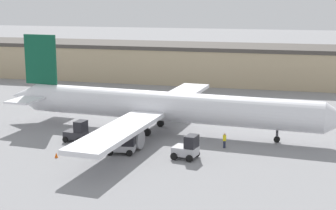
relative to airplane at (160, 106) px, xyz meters
name	(u,v)px	position (x,y,z in m)	size (l,w,h in m)	color
ground_plane	(168,132)	(1.05, -0.09, -3.18)	(400.00, 400.00, 0.00)	gray
terminal_building	(149,61)	(-12.71, 38.58, 0.40)	(77.77, 13.18, 7.15)	tan
airplane	(160,106)	(0.00, 0.00, 0.00)	(43.47, 38.21, 11.49)	white
ground_crew_worker	(224,140)	(8.66, -4.84, -2.29)	(0.37, 0.37, 1.68)	#1E2338
baggage_tug	(187,148)	(5.51, -9.60, -2.05)	(2.79, 2.54, 2.52)	#B2B2B7
belt_loader_truck	(123,145)	(-1.40, -9.61, -2.26)	(3.11, 2.16, 1.94)	#B2B2B7
pushback_tug	(77,132)	(-8.02, -6.47, -2.09)	(2.63, 2.26, 2.47)	#2D2D33
safety_cone_near	(56,155)	(-7.69, -12.59, -2.91)	(0.36, 0.36, 0.55)	#EF590F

